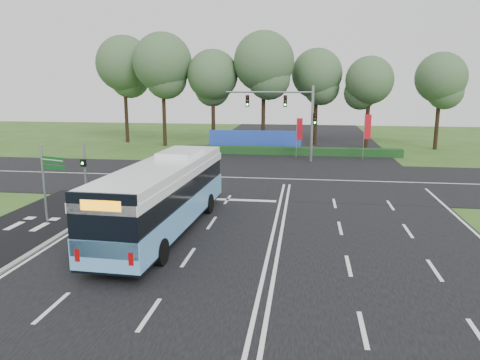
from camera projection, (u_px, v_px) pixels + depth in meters
name	position (u px, v px, depth m)	size (l,w,h in m)	color
ground	(275.00, 226.00, 24.05)	(120.00, 120.00, 0.00)	#31531B
road_main	(275.00, 226.00, 24.05)	(20.00, 120.00, 0.04)	black
road_cross	(285.00, 179.00, 35.68)	(120.00, 14.00, 0.05)	black
bike_path	(15.00, 233.00, 22.85)	(5.00, 18.00, 0.06)	black
kerb_strip	(61.00, 235.00, 22.51)	(0.25, 18.00, 0.12)	gray
city_bus	(165.00, 195.00, 22.70)	(3.26, 13.10, 3.73)	#60A6E0
pedestrian_signal	(85.00, 171.00, 27.87)	(0.35, 0.43, 3.78)	gray
street_sign	(48.00, 175.00, 23.94)	(1.54, 0.60, 4.15)	gray
banner_flag_mid	(299.00, 131.00, 45.36)	(0.58, 0.18, 3.97)	gray
banner_flag_right	(367.00, 130.00, 44.52)	(0.65, 0.09, 4.40)	gray
traffic_light_gantry	(293.00, 111.00, 42.94)	(8.41, 0.28, 7.00)	gray
hedge	(291.00, 151.00, 47.72)	(22.00, 1.20, 0.80)	#133516
blue_hoarding	(255.00, 141.00, 50.55)	(10.00, 0.30, 2.20)	#2143B6
eucalyptus_row	(244.00, 69.00, 52.73)	(42.22, 9.55, 12.88)	black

